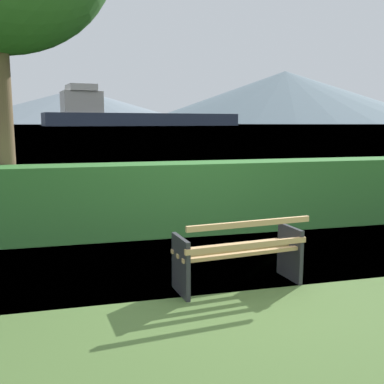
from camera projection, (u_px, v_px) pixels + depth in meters
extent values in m
plane|color=#4C6B33|center=(237.00, 285.00, 5.39)|extent=(1400.00, 1400.00, 0.00)
plane|color=#7A99A8|center=(80.00, 125.00, 301.73)|extent=(620.00, 620.00, 0.00)
cube|color=tan|center=(245.00, 254.00, 5.14)|extent=(1.53, 0.23, 0.04)
cube|color=tan|center=(237.00, 249.00, 5.32)|extent=(1.53, 0.23, 0.04)
cube|color=tan|center=(230.00, 245.00, 5.49)|extent=(1.53, 0.23, 0.04)
cube|color=tan|center=(248.00, 245.00, 5.05)|extent=(1.53, 0.21, 0.06)
cube|color=tan|center=(250.00, 224.00, 4.97)|extent=(1.53, 0.21, 0.06)
cube|color=#2D2D33|center=(181.00, 266.00, 5.06)|extent=(0.11, 0.51, 0.68)
cube|color=#2D2D33|center=(290.00, 253.00, 5.57)|extent=(0.11, 0.51, 0.68)
cube|color=#387A33|center=(184.00, 198.00, 7.89)|extent=(13.19, 0.76, 1.26)
cylinder|color=brown|center=(3.00, 130.00, 7.48)|extent=(0.34, 0.34, 3.65)
cube|color=#2D384C|center=(146.00, 120.00, 235.46)|extent=(105.62, 35.22, 6.55)
cube|color=beige|center=(82.00, 102.00, 220.16)|extent=(21.17, 17.86, 10.48)
cube|color=silver|center=(81.00, 88.00, 219.09)|extent=(15.93, 18.42, 3.28)
cone|color=gray|center=(78.00, 106.00, 527.03)|extent=(288.87, 288.87, 40.88)
cone|color=slate|center=(285.00, 98.00, 632.24)|extent=(418.89, 418.89, 73.46)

